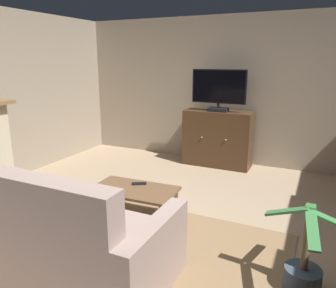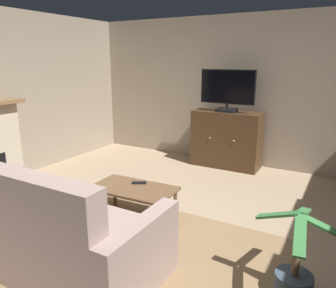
{
  "view_description": "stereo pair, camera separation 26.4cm",
  "coord_description": "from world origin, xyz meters",
  "px_view_note": "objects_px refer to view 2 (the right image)",
  "views": [
    {
      "loc": [
        1.37,
        -2.86,
        1.83
      ],
      "look_at": [
        -0.19,
        0.44,
        0.89
      ],
      "focal_mm": 34.97,
      "sensor_mm": 36.0,
      "label": 1
    },
    {
      "loc": [
        1.61,
        -2.73,
        1.83
      ],
      "look_at": [
        -0.19,
        0.44,
        0.89
      ],
      "focal_mm": 34.97,
      "sensor_mm": 36.0,
      "label": 2
    }
  ],
  "objects_px": {
    "coffee_table": "(134,191)",
    "sofa_floral": "(47,232)",
    "tv_remote": "(139,183)",
    "tv_cabinet": "(226,141)",
    "potted_plant_small_fern_corner": "(294,276)",
    "television": "(227,90)"
  },
  "relations": [
    {
      "from": "tv_cabinet",
      "to": "tv_remote",
      "type": "height_order",
      "value": "tv_cabinet"
    },
    {
      "from": "tv_cabinet",
      "to": "television",
      "type": "height_order",
      "value": "television"
    },
    {
      "from": "tv_remote",
      "to": "potted_plant_small_fern_corner",
      "type": "distance_m",
      "value": 1.97
    },
    {
      "from": "tv_cabinet",
      "to": "tv_remote",
      "type": "relative_size",
      "value": 6.89
    },
    {
      "from": "television",
      "to": "coffee_table",
      "type": "relative_size",
      "value": 0.94
    },
    {
      "from": "television",
      "to": "sofa_floral",
      "type": "relative_size",
      "value": 0.44
    },
    {
      "from": "potted_plant_small_fern_corner",
      "to": "tv_cabinet",
      "type": "bearing_deg",
      "value": 119.14
    },
    {
      "from": "tv_cabinet",
      "to": "potted_plant_small_fern_corner",
      "type": "relative_size",
      "value": 1.45
    },
    {
      "from": "tv_remote",
      "to": "potted_plant_small_fern_corner",
      "type": "height_order",
      "value": "potted_plant_small_fern_corner"
    },
    {
      "from": "coffee_table",
      "to": "potted_plant_small_fern_corner",
      "type": "xyz_separation_m",
      "value": [
        1.85,
        -0.45,
        -0.17
      ]
    },
    {
      "from": "tv_remote",
      "to": "sofa_floral",
      "type": "distance_m",
      "value": 1.26
    },
    {
      "from": "coffee_table",
      "to": "television",
      "type": "bearing_deg",
      "value": 84.07
    },
    {
      "from": "television",
      "to": "tv_cabinet",
      "type": "bearing_deg",
      "value": 90.0
    },
    {
      "from": "coffee_table",
      "to": "sofa_floral",
      "type": "height_order",
      "value": "sofa_floral"
    },
    {
      "from": "television",
      "to": "sofa_floral",
      "type": "height_order",
      "value": "television"
    },
    {
      "from": "coffee_table",
      "to": "tv_remote",
      "type": "relative_size",
      "value": 5.82
    },
    {
      "from": "tv_cabinet",
      "to": "coffee_table",
      "type": "distance_m",
      "value": 2.44
    },
    {
      "from": "sofa_floral",
      "to": "tv_remote",
      "type": "bearing_deg",
      "value": 83.05
    },
    {
      "from": "tv_remote",
      "to": "sofa_floral",
      "type": "height_order",
      "value": "sofa_floral"
    },
    {
      "from": "tv_remote",
      "to": "coffee_table",
      "type": "bearing_deg",
      "value": -116.22
    },
    {
      "from": "tv_remote",
      "to": "sofa_floral",
      "type": "bearing_deg",
      "value": -127.88
    },
    {
      "from": "sofa_floral",
      "to": "potted_plant_small_fern_corner",
      "type": "bearing_deg",
      "value": 18.1
    }
  ]
}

